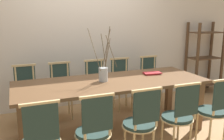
{
  "coord_description": "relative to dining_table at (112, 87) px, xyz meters",
  "views": [
    {
      "loc": [
        -1.2,
        -3.02,
        1.64
      ],
      "look_at": [
        0.0,
        0.0,
        0.9
      ],
      "focal_mm": 40.0,
      "sensor_mm": 36.0,
      "label": 1
    }
  ],
  "objects": [
    {
      "name": "chair_far_rightend",
      "position": [
        1.07,
        0.78,
        -0.17
      ],
      "size": [
        0.39,
        0.39,
        0.89
      ],
      "rotation": [
        0.0,
        0.0,
        3.14
      ],
      "color": "#233833",
      "rests_on": "ground_plane"
    },
    {
      "name": "ground_plane",
      "position": [
        0.0,
        0.0,
        -0.66
      ],
      "size": [
        16.0,
        16.0,
        0.0
      ],
      "primitive_type": "plane",
      "color": "#A87F51"
    },
    {
      "name": "chair_near_right",
      "position": [
        0.54,
        -0.78,
        -0.17
      ],
      "size": [
        0.39,
        0.39,
        0.89
      ],
      "color": "#233833",
      "rests_on": "ground_plane"
    },
    {
      "name": "chair_near_rightend",
      "position": [
        1.07,
        -0.78,
        -0.17
      ],
      "size": [
        0.39,
        0.39,
        0.89
      ],
      "color": "#233833",
      "rests_on": "ground_plane"
    },
    {
      "name": "chair_near_left",
      "position": [
        -0.5,
        -0.78,
        -0.17
      ],
      "size": [
        0.39,
        0.39,
        0.89
      ],
      "color": "#233833",
      "rests_on": "ground_plane"
    },
    {
      "name": "chair_far_left",
      "position": [
        -0.55,
        0.78,
        -0.17
      ],
      "size": [
        0.39,
        0.39,
        0.89
      ],
      "rotation": [
        0.0,
        0.0,
        3.14
      ],
      "color": "#233833",
      "rests_on": "ground_plane"
    },
    {
      "name": "chair_far_center",
      "position": [
        0.03,
        0.78,
        -0.17
      ],
      "size": [
        0.39,
        0.39,
        0.89
      ],
      "rotation": [
        0.0,
        0.0,
        3.14
      ],
      "color": "#233833",
      "rests_on": "ground_plane"
    },
    {
      "name": "chair_far_leftend",
      "position": [
        -1.08,
        0.78,
        -0.17
      ],
      "size": [
        0.39,
        0.39,
        0.89
      ],
      "rotation": [
        0.0,
        0.0,
        3.14
      ],
      "color": "#233833",
      "rests_on": "ground_plane"
    },
    {
      "name": "book_stack",
      "position": [
        0.69,
        0.13,
        0.11
      ],
      "size": [
        0.28,
        0.19,
        0.03
      ],
      "color": "maroon",
      "rests_on": "dining_table"
    },
    {
      "name": "wall_rear",
      "position": [
        0.0,
        1.3,
        0.94
      ],
      "size": [
        12.0,
        0.06,
        3.2
      ],
      "color": "beige",
      "rests_on": "ground_plane"
    },
    {
      "name": "shelving_rack",
      "position": [
        2.48,
        1.03,
        0.07
      ],
      "size": [
        0.69,
        0.39,
        1.47
      ],
      "color": "#513823",
      "rests_on": "ground_plane"
    },
    {
      "name": "dining_table",
      "position": [
        0.0,
        0.0,
        0.0
      ],
      "size": [
        2.58,
        0.95,
        0.75
      ],
      "color": "brown",
      "rests_on": "ground_plane"
    },
    {
      "name": "chair_near_center",
      "position": [
        0.04,
        -0.78,
        -0.17
      ],
      "size": [
        0.39,
        0.39,
        0.89
      ],
      "color": "#233833",
      "rests_on": "ground_plane"
    },
    {
      "name": "chair_far_right",
      "position": [
        0.49,
        0.78,
        -0.17
      ],
      "size": [
        0.39,
        0.39,
        0.89
      ],
      "rotation": [
        0.0,
        0.0,
        3.14
      ],
      "color": "#233833",
      "rests_on": "ground_plane"
    },
    {
      "name": "vase_centerpiece",
      "position": [
        -0.12,
        0.02,
        0.21
      ],
      "size": [
        0.37,
        0.29,
        0.73
      ],
      "color": "#B2BCC1",
      "rests_on": "dining_table"
    },
    {
      "name": "chair_near_leftend",
      "position": [
        -1.03,
        -0.78,
        -0.17
      ],
      "size": [
        0.39,
        0.39,
        0.89
      ],
      "color": "#233833",
      "rests_on": "ground_plane"
    }
  ]
}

